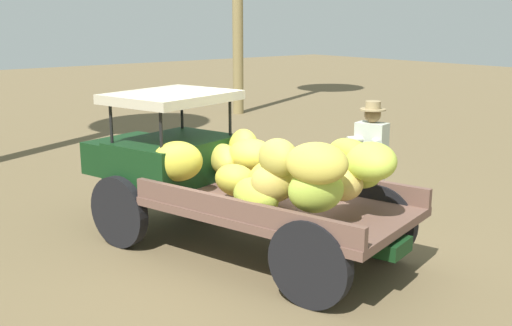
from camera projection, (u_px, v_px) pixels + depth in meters
ground_plane at (251, 246)px, 7.74m from camera, size 60.00×60.00×0.00m
truck at (229, 174)px, 7.42m from camera, size 4.66×2.67×1.90m
farmer at (370, 158)px, 8.10m from camera, size 0.54×0.50×1.77m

